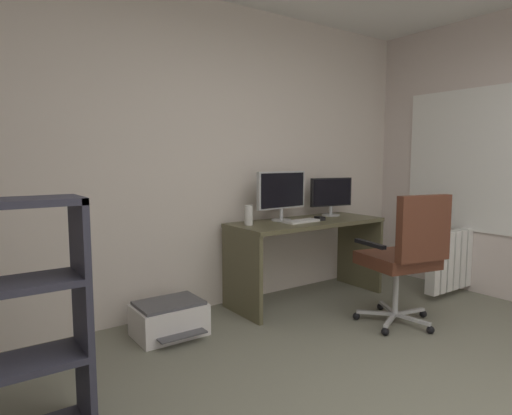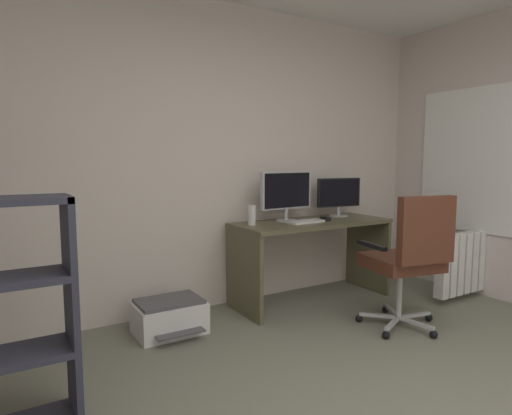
{
  "view_description": "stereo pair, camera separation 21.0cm",
  "coord_description": "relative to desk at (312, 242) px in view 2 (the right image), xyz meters",
  "views": [
    {
      "loc": [
        -1.81,
        -0.73,
        1.31
      ],
      "look_at": [
        0.08,
        1.94,
        0.94
      ],
      "focal_mm": 30.61,
      "sensor_mm": 36.0,
      "label": 1
    },
    {
      "loc": [
        -1.64,
        -0.84,
        1.31
      ],
      "look_at": [
        0.08,
        1.94,
        0.94
      ],
      "focal_mm": 30.61,
      "sensor_mm": 36.0,
      "label": 2
    }
  ],
  "objects": [
    {
      "name": "wall_back",
      "position": [
        -0.86,
        0.4,
        0.77
      ],
      "size": [
        4.74,
        0.1,
        2.65
      ],
      "primitive_type": "cube",
      "color": "beige",
      "rests_on": "ground"
    },
    {
      "name": "window_pane",
      "position": [
        1.5,
        -0.71,
        0.75
      ],
      "size": [
        0.01,
        1.27,
        1.3
      ],
      "primitive_type": "cube",
      "color": "white"
    },
    {
      "name": "window_frame",
      "position": [
        1.5,
        -0.71,
        0.75
      ],
      "size": [
        0.02,
        1.35,
        1.38
      ],
      "primitive_type": "cube",
      "color": "white"
    },
    {
      "name": "desk",
      "position": [
        0.0,
        0.0,
        0.0
      ],
      "size": [
        1.48,
        0.59,
        0.75
      ],
      "color": "brown",
      "rests_on": "ground"
    },
    {
      "name": "monitor_main",
      "position": [
        -0.2,
        0.12,
        0.46
      ],
      "size": [
        0.56,
        0.18,
        0.45
      ],
      "color": "#B2B5B7",
      "rests_on": "desk"
    },
    {
      "name": "monitor_secondary",
      "position": [
        0.43,
        0.12,
        0.42
      ],
      "size": [
        0.47,
        0.18,
        0.38
      ],
      "color": "#B2B5B7",
      "rests_on": "desk"
    },
    {
      "name": "keyboard",
      "position": [
        -0.12,
        -0.06,
        0.21
      ],
      "size": [
        0.35,
        0.15,
        0.02
      ],
      "primitive_type": "cube",
      "rotation": [
        0.0,
        0.0,
        0.06
      ],
      "color": "silver",
      "rests_on": "desk"
    },
    {
      "name": "computer_mouse",
      "position": [
        0.11,
        -0.06,
        0.21
      ],
      "size": [
        0.08,
        0.11,
        0.03
      ],
      "primitive_type": "cube",
      "rotation": [
        0.0,
        0.0,
        -0.19
      ],
      "color": "black",
      "rests_on": "desk"
    },
    {
      "name": "desktop_speaker",
      "position": [
        -0.6,
        0.07,
        0.28
      ],
      "size": [
        0.07,
        0.07,
        0.17
      ],
      "primitive_type": "cylinder",
      "color": "silver",
      "rests_on": "desk"
    },
    {
      "name": "office_chair",
      "position": [
        0.17,
        -0.95,
        0.04
      ],
      "size": [
        0.64,
        0.63,
        1.05
      ],
      "color": "#B7BABC",
      "rests_on": "ground"
    },
    {
      "name": "printer",
      "position": [
        -1.39,
        -0.04,
        -0.42
      ],
      "size": [
        0.51,
        0.45,
        0.26
      ],
      "color": "silver",
      "rests_on": "ground"
    },
    {
      "name": "radiator",
      "position": [
        1.41,
        -0.71,
        -0.2
      ],
      "size": [
        1.06,
        0.1,
        0.57
      ],
      "color": "white",
      "rests_on": "ground"
    }
  ]
}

